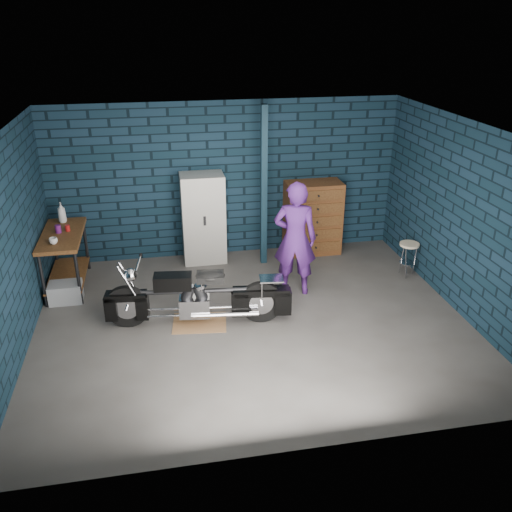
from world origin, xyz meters
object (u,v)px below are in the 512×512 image
Objects in this scene: workbench at (66,260)px; tool_chest at (313,218)px; shop_stool at (408,259)px; locker at (203,219)px; person at (295,239)px; storage_bin at (66,292)px; motorcycle at (198,293)px.

tool_chest reaches higher than workbench.
tool_chest is 2.26× the size of shop_stool.
locker is 1.19× the size of tool_chest.
shop_stool is at bearing -20.96° from locker.
tool_chest is (0.70, 1.43, -0.24)m from person.
person reaches higher than storage_bin.
person is at bearing -5.33° from storage_bin.
storage_bin is (0.02, -0.50, -0.31)m from workbench.
locker reaches higher than shop_stool.
locker is at bearing 15.24° from workbench.
storage_bin is 2.55m from locker.
tool_chest is at bearing -99.27° from person.
shop_stool is at bearing -44.04° from tool_chest.
person is 3.09× the size of shop_stool.
motorcycle is 1.41× the size of locker.
workbench is 2.46m from motorcycle.
workbench is at bearing 148.80° from motorcycle.
motorcycle is at bearing 40.84° from person.
person reaches higher than workbench.
shop_stool is (3.23, -1.24, -0.49)m from locker.
workbench is 5.50m from shop_stool.
storage_bin is 4.34m from tool_chest.
tool_chest reaches higher than motorcycle.
workbench is 0.64× the size of motorcycle.
person reaches higher than tool_chest.
tool_chest is (4.16, 1.11, 0.50)m from storage_bin.
storage_bin is at bearing -87.71° from workbench.
person is at bearing -13.30° from workbench.
storage_bin is 0.83× the size of shop_stool.
tool_chest reaches higher than shop_stool.
motorcycle reaches higher than workbench.
locker reaches higher than workbench.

